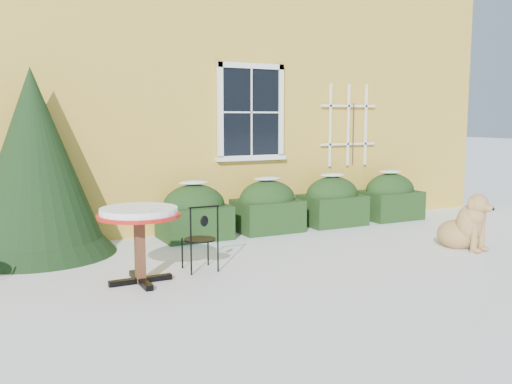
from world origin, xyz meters
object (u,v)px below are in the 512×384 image
evergreen_shrub (35,180)px  dog (465,226)px  patio_chair_near (201,238)px  bistro_table (139,220)px

evergreen_shrub → dog: (5.53, -2.47, -0.70)m
evergreen_shrub → patio_chair_near: (1.70, -1.84, -0.62)m
bistro_table → dog: (4.65, -0.45, -0.39)m
evergreen_shrub → patio_chair_near: bearing=-47.3°
bistro_table → dog: bearing=-5.6°
evergreen_shrub → patio_chair_near: size_ratio=3.08×
patio_chair_near → dog: size_ratio=0.88×
evergreen_shrub → dog: bearing=-24.0°
patio_chair_near → dog: bearing=172.3°
bistro_table → evergreen_shrub: bearing=113.7°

